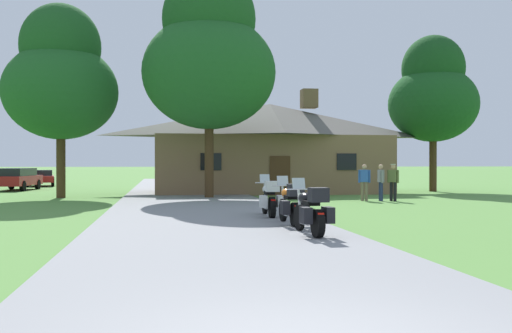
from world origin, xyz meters
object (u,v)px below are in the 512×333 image
Objects in this scene: motorcycle_black_nearest_to_camera at (311,211)px; tree_right_of_lodge at (433,94)px; bystander_gray_shirt_by_tree at (381,181)px; motorcycle_white_farthest_in_row at (270,199)px; bystander_blue_shirt_near_lodge at (364,180)px; bystander_olive_shirt_beside_signpost at (393,180)px; tree_by_lodge_front at (209,57)px; motorcycle_orange_second_in_row at (291,204)px; tree_left_near at (61,78)px; parked_red_suv_far_left at (17,178)px; parked_red_sedan_far_left at (41,178)px.

motorcycle_black_nearest_to_camera is 0.22× the size of tree_right_of_lodge.
tree_right_of_lodge is at bearing -33.95° from bystander_gray_shirt_by_tree.
bystander_blue_shirt_near_lodge is at bearing 54.23° from motorcycle_white_farthest_in_row.
bystander_olive_shirt_beside_signpost reaches higher than bystander_gray_shirt_by_tree.
motorcycle_black_nearest_to_camera is 13.74m from bystander_gray_shirt_by_tree.
bystander_olive_shirt_beside_signpost is 10.54m from tree_by_lodge_front.
bystander_blue_shirt_near_lodge reaches higher than motorcycle_white_farthest_in_row.
motorcycle_black_nearest_to_camera is 16.58m from tree_by_lodge_front.
bystander_olive_shirt_beside_signpost is (6.92, 12.01, 0.34)m from motorcycle_black_nearest_to_camera.
motorcycle_black_nearest_to_camera is at bearing -87.50° from motorcycle_white_farthest_in_row.
bystander_blue_shirt_near_lodge is (5.81, 7.67, 0.32)m from motorcycle_white_farthest_in_row.
tree_by_lodge_front is at bearing 97.09° from motorcycle_white_farthest_in_row.
bystander_blue_shirt_near_lodge is 1.00× the size of bystander_gray_shirt_by_tree.
bystander_gray_shirt_by_tree is at bearing 56.18° from motorcycle_orange_second_in_row.
tree_right_of_lodge is at bearing 54.46° from motorcycle_black_nearest_to_camera.
tree_by_lodge_front reaches higher than bystander_olive_shirt_beside_signpost.
bystander_gray_shirt_by_tree is at bearing 50.03° from motorcycle_white_farthest_in_row.
tree_by_lodge_front is (-1.14, 15.30, 6.28)m from motorcycle_black_nearest_to_camera.
tree_by_lodge_front reaches higher than tree_left_near.
parked_red_sedan_far_left is (0.14, 6.76, -0.13)m from parked_red_suv_far_left.
tree_left_near is (-15.27, 5.01, 4.98)m from bystander_olive_shirt_beside_signpost.
bystander_gray_shirt_by_tree reaches higher than parked_red_sedan_far_left.
bystander_blue_shirt_near_lodge is 0.74m from bystander_gray_shirt_by_tree.
bystander_olive_shirt_beside_signpost reaches higher than motorcycle_orange_second_in_row.
tree_by_lodge_front is 21.50m from parked_red_sedan_far_left.
motorcycle_black_nearest_to_camera is 2.32m from motorcycle_orange_second_in_row.
motorcycle_white_farthest_in_row is at bearing 70.70° from bystander_blue_shirt_near_lodge.
tree_right_of_lodge is at bearing -35.83° from parked_red_sedan_far_left.
bystander_olive_shirt_beside_signpost reaches higher than parked_red_suv_far_left.
tree_by_lodge_front is 7.47m from tree_left_near.
motorcycle_orange_second_in_row is 1.25× the size of bystander_blue_shirt_near_lodge.
parked_red_sedan_far_left is at bearing 104.46° from tree_left_near.
tree_right_of_lodge is at bearing 8.61° from tree_left_near.
parked_red_suv_far_left is (-4.14, 8.77, -5.15)m from tree_left_near.
bystander_blue_shirt_near_lodge is 27.03m from parked_red_sedan_far_left.
motorcycle_black_nearest_to_camera is 19.69m from tree_left_near.
parked_red_sedan_far_left is (-18.08, 20.09, -0.29)m from bystander_blue_shirt_near_lodge.
tree_left_near is at bearing -0.09° from bystander_blue_shirt_near_lodge.
motorcycle_orange_second_in_row is 22.65m from tree_right_of_lodge.
tree_right_of_lodge is at bearing 99.14° from bystander_olive_shirt_beside_signpost.
bystander_olive_shirt_beside_signpost is 0.15× the size of tree_by_lodge_front.
bystander_gray_shirt_by_tree is 0.35× the size of parked_red_suv_far_left.
bystander_olive_shirt_beside_signpost is 0.18× the size of tree_left_near.
tree_by_lodge_front reaches higher than motorcycle_black_nearest_to_camera.
tree_right_of_lodge is at bearing 51.43° from motorcycle_white_farthest_in_row.
bystander_blue_shirt_near_lodge is at bearing 62.21° from motorcycle_black_nearest_to_camera.
motorcycle_white_farthest_in_row reaches higher than parked_red_sedan_far_left.
tree_by_lodge_front is at bearing 72.04° from bystander_gray_shirt_by_tree.
motorcycle_orange_second_in_row is 11.72m from bystander_gray_shirt_by_tree.
bystander_blue_shirt_near_lodge is at bearing -155.60° from bystander_olive_shirt_beside_signpost.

